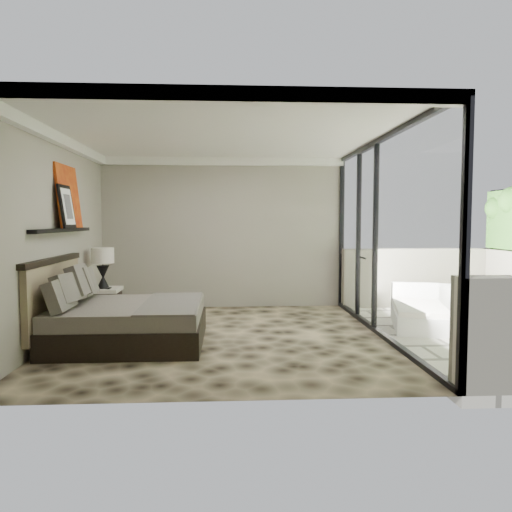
{
  "coord_description": "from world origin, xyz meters",
  "views": [
    {
      "loc": [
        0.08,
        -6.9,
        1.62
      ],
      "look_at": [
        0.5,
        0.4,
        1.11
      ],
      "focal_mm": 35.0,
      "sensor_mm": 36.0,
      "label": 1
    }
  ],
  "objects": [
    {
      "name": "nightstand",
      "position": [
        -1.99,
        1.42,
        0.29
      ],
      "size": [
        0.66,
        0.66,
        0.57
      ],
      "primitive_type": "cube",
      "rotation": [
        0.0,
        0.0,
        0.17
      ],
      "color": "black",
      "rests_on": "floor"
    },
    {
      "name": "abstract_canvas",
      "position": [
        -2.19,
        0.42,
        1.97
      ],
      "size": [
        0.13,
        0.9,
        0.9
      ],
      "primitive_type": "cube",
      "rotation": [
        0.0,
        -0.1,
        0.0
      ],
      "color": "#A20E0D",
      "rests_on": "picture_ledge"
    },
    {
      "name": "floor",
      "position": [
        0.0,
        0.0,
        0.0
      ],
      "size": [
        5.0,
        5.0,
        0.0
      ],
      "primitive_type": "plane",
      "color": "black",
      "rests_on": "ground"
    },
    {
      "name": "back_wall",
      "position": [
        0.0,
        2.49,
        1.4
      ],
      "size": [
        4.5,
        0.02,
        2.8
      ],
      "primitive_type": "cube",
      "color": "gray",
      "rests_on": "floor"
    },
    {
      "name": "bed",
      "position": [
        -1.32,
        -0.28,
        0.33
      ],
      "size": [
        1.99,
        1.92,
        1.09
      ],
      "color": "black",
      "rests_on": "floor"
    },
    {
      "name": "framed_print",
      "position": [
        -2.14,
        0.15,
        1.82
      ],
      "size": [
        0.11,
        0.5,
        0.6
      ],
      "primitive_type": "cube",
      "rotation": [
        0.0,
        -0.14,
        0.0
      ],
      "color": "black",
      "rests_on": "picture_ledge"
    },
    {
      "name": "terrace_slab",
      "position": [
        3.75,
        0.0,
        -0.06
      ],
      "size": [
        3.0,
        5.0,
        0.12
      ],
      "primitive_type": "cube",
      "color": "beige",
      "rests_on": "ground"
    },
    {
      "name": "table_lamp",
      "position": [
        -1.97,
        1.37,
        0.95
      ],
      "size": [
        0.37,
        0.37,
        0.67
      ],
      "color": "black",
      "rests_on": "nightstand"
    },
    {
      "name": "ceiling",
      "position": [
        0.0,
        0.0,
        2.79
      ],
      "size": [
        4.5,
        5.0,
        0.02
      ],
      "primitive_type": "cube",
      "color": "silver",
      "rests_on": "back_wall"
    },
    {
      "name": "lounger",
      "position": [
        3.04,
        0.57,
        0.19
      ],
      "size": [
        1.13,
        1.67,
        0.6
      ],
      "rotation": [
        0.0,
        0.0,
        -0.26
      ],
      "color": "silver",
      "rests_on": "terrace_slab"
    },
    {
      "name": "left_wall",
      "position": [
        -2.24,
        0.0,
        1.4
      ],
      "size": [
        0.02,
        5.0,
        2.8
      ],
      "primitive_type": "cube",
      "color": "gray",
      "rests_on": "floor"
    },
    {
      "name": "ottoman",
      "position": [
        3.97,
        1.4,
        0.26
      ],
      "size": [
        0.66,
        0.66,
        0.52
      ],
      "primitive_type": "cube",
      "rotation": [
        0.0,
        0.0,
        -0.33
      ],
      "color": "white",
      "rests_on": "terrace_slab"
    },
    {
      "name": "picture_ledge",
      "position": [
        -2.18,
        0.1,
        1.5
      ],
      "size": [
        0.12,
        2.2,
        0.05
      ],
      "primitive_type": "cube",
      "color": "black",
      "rests_on": "left_wall"
    },
    {
      "name": "glass_wall",
      "position": [
        2.25,
        0.0,
        1.4
      ],
      "size": [
        0.08,
        5.0,
        2.8
      ],
      "primitive_type": "cube",
      "color": "white",
      "rests_on": "floor"
    }
  ]
}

